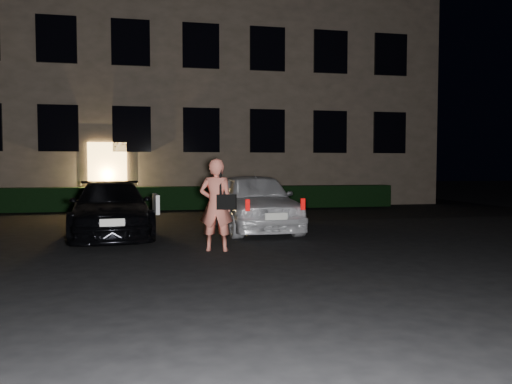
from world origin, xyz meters
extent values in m
plane|color=black|center=(0.00, 0.00, 0.00)|extent=(80.00, 80.00, 0.00)
cube|color=brown|center=(0.00, 15.00, 6.00)|extent=(20.00, 8.00, 12.00)
cube|color=#FFBF5F|center=(-3.50, 10.94, 1.25)|extent=(1.40, 0.10, 2.50)
cube|color=black|center=(-5.20, 10.94, 3.00)|extent=(1.40, 0.10, 1.70)
cube|color=black|center=(-2.60, 10.94, 3.00)|extent=(1.40, 0.10, 1.70)
cube|color=black|center=(0.00, 10.94, 3.00)|extent=(1.40, 0.10, 1.70)
cube|color=black|center=(2.60, 10.94, 3.00)|extent=(1.40, 0.10, 1.70)
cube|color=black|center=(5.20, 10.94, 3.00)|extent=(1.40, 0.10, 1.70)
cube|color=black|center=(7.80, 10.94, 3.00)|extent=(1.40, 0.10, 1.70)
cube|color=black|center=(-5.20, 10.94, 6.20)|extent=(1.40, 0.10, 1.70)
cube|color=black|center=(-2.60, 10.94, 6.20)|extent=(1.40, 0.10, 1.70)
cube|color=black|center=(0.00, 10.94, 6.20)|extent=(1.40, 0.10, 1.70)
cube|color=black|center=(2.60, 10.94, 6.20)|extent=(1.40, 0.10, 1.70)
cube|color=black|center=(5.20, 10.94, 6.20)|extent=(1.40, 0.10, 1.70)
cube|color=black|center=(7.80, 10.94, 6.20)|extent=(1.40, 0.10, 1.70)
cube|color=black|center=(0.00, 10.50, 0.42)|extent=(15.00, 0.70, 0.85)
imported|color=black|center=(-2.75, 3.64, 0.63)|extent=(2.19, 4.51, 1.26)
cube|color=white|center=(-1.72, 2.94, 0.78)|extent=(0.17, 0.91, 0.42)
cube|color=silver|center=(-2.53, 1.39, 0.55)|extent=(0.46, 0.08, 0.14)
imported|color=white|center=(0.70, 3.99, 0.73)|extent=(1.89, 4.36, 1.47)
cube|color=red|center=(0.17, 1.91, 0.80)|extent=(0.09, 0.06, 0.24)
cube|color=red|center=(1.39, 1.95, 0.80)|extent=(0.09, 0.06, 0.24)
cube|color=silver|center=(0.78, 1.88, 0.56)|extent=(0.49, 0.06, 0.14)
imported|color=#DB705D|center=(-0.59, 1.09, 0.88)|extent=(0.73, 0.58, 1.76)
cube|color=black|center=(-0.41, 0.91, 0.95)|extent=(0.39, 0.25, 0.28)
cube|color=black|center=(-0.52, 0.98, 1.35)|extent=(0.05, 0.07, 0.55)
camera|label=1|loc=(-1.69, -8.35, 1.62)|focal=35.00mm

